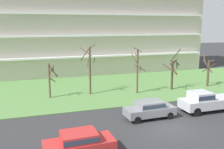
% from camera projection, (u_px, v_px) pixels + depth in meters
% --- Properties ---
extents(ground, '(160.00, 160.00, 0.00)m').
position_uv_depth(ground, '(170.00, 128.00, 19.87)').
color(ground, '#2D2D30').
extents(grass_lawn_strip, '(80.00, 16.00, 0.08)m').
position_uv_depth(grass_lawn_strip, '(114.00, 87.00, 32.93)').
color(grass_lawn_strip, '#547F42').
rests_on(grass_lawn_strip, ground).
extents(apartment_building, '(38.19, 11.80, 19.31)m').
position_uv_depth(apartment_building, '(90.00, 15.00, 43.58)').
color(apartment_building, beige).
rests_on(apartment_building, ground).
extents(tree_far_left, '(1.15, 1.52, 4.03)m').
position_uv_depth(tree_far_left, '(50.00, 79.00, 27.53)').
color(tree_far_left, brown).
rests_on(tree_far_left, ground).
extents(tree_left, '(1.95, 2.22, 5.90)m').
position_uv_depth(tree_left, '(90.00, 68.00, 28.86)').
color(tree_left, '#4C3828').
rests_on(tree_left, ground).
extents(tree_center, '(1.55, 1.06, 5.55)m').
position_uv_depth(tree_center, '(137.00, 69.00, 29.29)').
color(tree_center, brown).
rests_on(tree_center, ground).
extents(tree_right, '(2.34, 2.33, 5.18)m').
position_uv_depth(tree_right, '(173.00, 71.00, 31.14)').
color(tree_right, '#423023').
rests_on(tree_right, ground).
extents(tree_far_right, '(2.19, 2.19, 4.28)m').
position_uv_depth(tree_far_right, '(208.00, 71.00, 32.90)').
color(tree_far_right, '#4C3828').
rests_on(tree_far_right, ground).
extents(sedan_red_near_left, '(4.46, 1.96, 1.57)m').
position_uv_depth(sedan_red_near_left, '(79.00, 143.00, 15.53)').
color(sedan_red_near_left, '#B22828').
rests_on(sedan_red_near_left, ground).
extents(pickup_silver_center_left, '(5.41, 2.03, 1.95)m').
position_uv_depth(pickup_silver_center_left, '(206.00, 101.00, 23.60)').
color(pickup_silver_center_left, '#B7BABF').
rests_on(pickup_silver_center_left, ground).
extents(sedan_gray_center_right, '(4.45, 1.93, 1.57)m').
position_uv_depth(sedan_gray_center_right, '(150.00, 109.00, 21.86)').
color(sedan_gray_center_right, slate).
rests_on(sedan_gray_center_right, ground).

